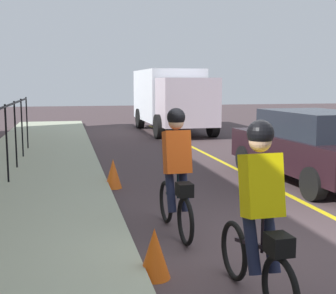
# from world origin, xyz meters

# --- Properties ---
(ground_plane) EXTENTS (80.00, 80.00, 0.00)m
(ground_plane) POSITION_xyz_m (0.00, 0.00, 0.00)
(ground_plane) COLOR #46373A
(sidewalk) EXTENTS (40.00, 3.20, 0.15)m
(sidewalk) POSITION_xyz_m (0.00, 3.40, 0.07)
(sidewalk) COLOR #A7AE92
(sidewalk) RESTS_ON ground
(cyclist_lead) EXTENTS (1.71, 0.37, 1.83)m
(cyclist_lead) POSITION_xyz_m (-1.35, 0.81, 0.91)
(cyclist_lead) COLOR black
(cyclist_lead) RESTS_ON ground
(cyclist_follow) EXTENTS (1.71, 0.37, 1.83)m
(cyclist_follow) POSITION_xyz_m (0.88, 1.09, 0.91)
(cyclist_follow) COLOR black
(cyclist_follow) RESTS_ON ground
(patrol_sedan) EXTENTS (4.49, 2.10, 1.58)m
(patrol_sedan) POSITION_xyz_m (3.68, -2.61, 0.82)
(patrol_sedan) COLOR black
(patrol_sedan) RESTS_ON ground
(box_truck_background) EXTENTS (6.74, 2.62, 2.78)m
(box_truck_background) POSITION_xyz_m (14.85, -2.04, 1.55)
(box_truck_background) COLOR silver
(box_truck_background) RESTS_ON ground
(traffic_cone_near) EXTENTS (0.36, 0.36, 0.61)m
(traffic_cone_near) POSITION_xyz_m (4.04, 1.68, 0.31)
(traffic_cone_near) COLOR orange
(traffic_cone_near) RESTS_ON ground
(traffic_cone_far) EXTENTS (0.36, 0.36, 0.58)m
(traffic_cone_far) POSITION_xyz_m (-0.53, 1.68, 0.29)
(traffic_cone_far) COLOR #EA5A12
(traffic_cone_far) RESTS_ON ground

